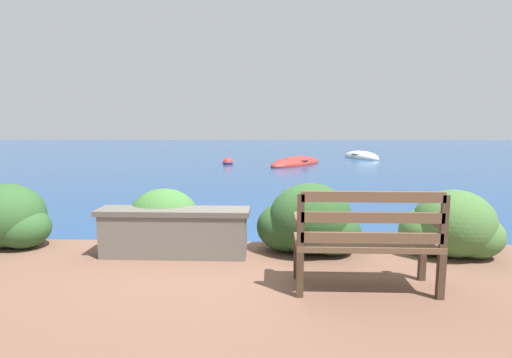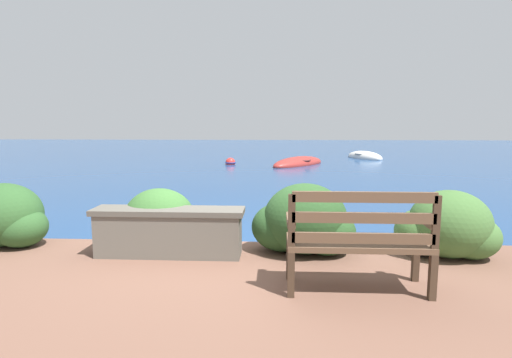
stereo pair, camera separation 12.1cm
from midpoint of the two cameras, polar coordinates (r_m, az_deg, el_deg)
name	(u,v)px [view 1 (the left image)]	position (r m, az deg, el deg)	size (l,w,h in m)	color
ground_plane	(238,258)	(5.21, -3.24, -11.21)	(80.00, 80.00, 0.00)	navy
park_bench	(367,238)	(3.67, 14.63, -8.17)	(1.26, 0.48, 0.93)	#433123
stone_wall	(174,232)	(4.64, -12.33, -7.40)	(1.70, 0.39, 0.54)	#666056
hedge_clump_far_left	(6,219)	(5.76, -32.63, -4.88)	(1.14, 0.82, 0.77)	#2D5628
hedge_clump_left	(163,222)	(4.97, -13.82, -6.00)	(1.06, 0.76, 0.72)	#38662D
hedge_clump_centre	(309,223)	(4.66, 6.80, -6.23)	(1.19, 0.86, 0.81)	#284C23
hedge_clump_right	(452,227)	(5.00, 25.56, -6.26)	(1.11, 0.80, 0.76)	#426B33
rowboat_nearest	(296,164)	(17.03, 5.51, 2.20)	(2.81, 3.35, 0.63)	#9E2D28
rowboat_mid	(361,157)	(20.97, 14.64, 3.04)	(1.89, 2.78, 0.66)	silver
mooring_buoy	(228,163)	(17.21, -4.24, 2.35)	(0.47, 0.47, 0.43)	red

